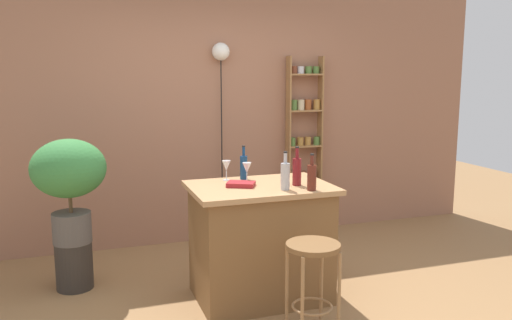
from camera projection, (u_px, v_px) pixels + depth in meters
The scene contains 15 objects.
ground at pixel (273, 312), 4.03m from camera, with size 12.00×12.00×0.00m, color olive.
back_wall at pixel (209, 110), 5.62m from camera, with size 6.40×0.10×2.80m, color #9E6B51.
kitchen_counter at pixel (260, 241), 4.24m from camera, with size 1.10×0.77×0.93m.
bar_stool at pixel (313, 266), 3.60m from camera, with size 0.37×0.37×0.66m.
spice_shelf at pixel (304, 143), 5.90m from camera, with size 0.40×0.13×1.97m.
plant_stool at pixel (74, 265), 4.45m from camera, with size 0.30×0.30×0.40m, color #2D2823.
potted_plant at pixel (69, 177), 4.33m from camera, with size 0.60×0.54×0.87m.
bottle_vinegar at pixel (244, 167), 4.37m from camera, with size 0.06×0.06×0.28m.
bottle_wine_red at pixel (285, 175), 3.98m from camera, with size 0.07×0.07×0.29m.
bottle_soda_blue at pixel (312, 177), 3.97m from camera, with size 0.07×0.07×0.28m.
bottle_sauce_amber at pixel (297, 171), 4.14m from camera, with size 0.07×0.07×0.31m.
wine_glass_left at pixel (247, 168), 4.23m from camera, with size 0.07×0.07×0.16m.
wine_glass_center at pixel (226, 166), 4.33m from camera, with size 0.07×0.07×0.16m.
cookbook at pixel (241, 184), 4.11m from camera, with size 0.21×0.15×0.04m, color maroon.
pendant_globe_light at pixel (221, 56), 5.46m from camera, with size 0.18×0.18×2.10m.
Camera 1 is at (-1.36, -3.54, 1.81)m, focal length 37.22 mm.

